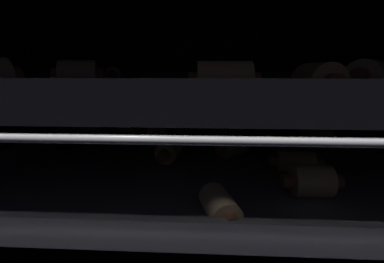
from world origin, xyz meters
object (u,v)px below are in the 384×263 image
pig_in_blanket_lower_9 (296,162)px  oven_rack_upper (190,99)px  pig_in_blanket_lower_1 (220,207)px  pig_in_blanket_lower_2 (158,132)px  pig_in_blanket_upper_1 (79,76)px  pig_in_blanket_lower_10 (311,181)px  oven_rack_lower (190,163)px  pig_in_blanket_lower_6 (231,126)px  pig_in_blanket_lower_0 (169,151)px  baking_tray_lower (190,157)px  pig_in_blanket_upper_6 (366,77)px  pig_in_blanket_lower_4 (317,137)px  pig_in_blanket_lower_8 (197,123)px  pig_in_blanket_upper_4 (224,82)px  pig_in_blanket_upper_2 (318,81)px  baking_tray_upper (190,91)px  pig_in_blanket_upper_0 (93,75)px  pig_in_blanket_lower_3 (182,129)px  pig_in_blanket_lower_5 (88,125)px  pig_in_blanket_lower_7 (232,147)px  pig_in_blanket_lower_11 (131,125)px  pig_in_blanket_upper_3 (114,75)px

pig_in_blanket_lower_9 → oven_rack_upper: size_ratio=0.12×
pig_in_blanket_lower_1 → pig_in_blanket_lower_2: pig_in_blanket_lower_2 is taller
oven_rack_upper → pig_in_blanket_lower_9: bearing=-22.9°
pig_in_blanket_upper_1 → pig_in_blanket_lower_10: bearing=-10.1°
oven_rack_lower → pig_in_blanket_lower_6: pig_in_blanket_lower_6 is taller
pig_in_blanket_lower_0 → oven_rack_upper: oven_rack_upper is taller
baking_tray_lower → pig_in_blanket_upper_6: pig_in_blanket_upper_6 is taller
pig_in_blanket_lower_4 → pig_in_blanket_lower_8: bearing=154.5°
pig_in_blanket_lower_6 → pig_in_blanket_lower_4: bearing=-29.9°
baking_tray_lower → pig_in_blanket_lower_6: pig_in_blanket_lower_6 is taller
pig_in_blanket_lower_4 → pig_in_blanket_lower_10: size_ratio=1.01×
pig_in_blanket_lower_1 → pig_in_blanket_upper_4: pig_in_blanket_upper_4 is taller
pig_in_blanket_lower_9 → pig_in_blanket_upper_2: bearing=-101.5°
pig_in_blanket_lower_0 → baking_tray_upper: size_ratio=0.11×
pig_in_blanket_upper_0 → pig_in_blanket_upper_2: same height
pig_in_blanket_lower_0 → pig_in_blanket_upper_2: pig_in_blanket_upper_2 is taller
baking_tray_lower → pig_in_blanket_lower_8: size_ratio=9.05×
pig_in_blanket_lower_3 → pig_in_blanket_lower_10: pig_in_blanket_lower_10 is taller
baking_tray_lower → pig_in_blanket_lower_5: 24.61cm
oven_rack_lower → pig_in_blanket_lower_0: (-2.65, -2.36, 2.43)cm
pig_in_blanket_lower_4 → pig_in_blanket_lower_7: bearing=-155.4°
pig_in_blanket_lower_2 → pig_in_blanket_lower_5: pig_in_blanket_lower_2 is taller
pig_in_blanket_lower_7 → pig_in_blanket_lower_9: bearing=-37.2°
pig_in_blanket_lower_3 → pig_in_blanket_lower_8: 4.97cm
pig_in_blanket_lower_3 → pig_in_blanket_lower_9: size_ratio=0.81×
oven_rack_lower → pig_in_blanket_lower_7: (5.84, -0.15, 2.39)cm
pig_in_blanket_lower_8 → pig_in_blanket_upper_1: size_ratio=0.99×
pig_in_blanket_lower_1 → pig_in_blanket_upper_6: (13.95, 7.21, 9.89)cm
pig_in_blanket_upper_0 → pig_in_blanket_lower_8: bearing=36.3°
pig_in_blanket_lower_9 → pig_in_blanket_upper_6: pig_in_blanket_upper_6 is taller
pig_in_blanket_lower_6 → pig_in_blanket_upper_0: pig_in_blanket_upper_0 is taller
pig_in_blanket_lower_4 → pig_in_blanket_upper_0: (-34.42, -1.91, 9.55)cm
pig_in_blanket_lower_5 → pig_in_blanket_upper_0: size_ratio=0.90×
pig_in_blanket_upper_1 → baking_tray_upper: bearing=32.8°
pig_in_blanket_upper_4 → pig_in_blanket_lower_11: bearing=118.2°
pig_in_blanket_lower_7 → pig_in_blanket_lower_2: bearing=147.6°
pig_in_blanket_lower_9 → pig_in_blanket_lower_1: bearing=-130.7°
pig_in_blanket_lower_5 → pig_in_blanket_lower_9: pig_in_blanket_lower_5 is taller
pig_in_blanket_lower_5 → oven_rack_upper: oven_rack_upper is taller
pig_in_blanket_lower_0 → pig_in_blanket_lower_4: same height
pig_in_blanket_lower_3 → pig_in_blanket_upper_0: bearing=-151.1°
pig_in_blanket_lower_7 → pig_in_blanket_upper_4: size_ratio=0.96×
baking_tray_upper → pig_in_blanket_upper_3: 19.42cm
pig_in_blanket_upper_1 → pig_in_blanket_upper_2: pig_in_blanket_upper_1 is taller
pig_in_blanket_lower_3 → pig_in_blanket_lower_9: (14.87, -16.57, -0.07)cm
baking_tray_lower → pig_in_blanket_lower_11: 17.19cm
pig_in_blanket_lower_1 → pig_in_blanket_lower_7: (2.52, 16.11, 0.17)cm
pig_in_blanket_lower_3 → pig_in_blanket_lower_5: 18.46cm
pig_in_blanket_lower_0 → pig_in_blanket_lower_9: pig_in_blanket_lower_0 is taller
pig_in_blanket_lower_2 → pig_in_blanket_lower_10: pig_in_blanket_lower_2 is taller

